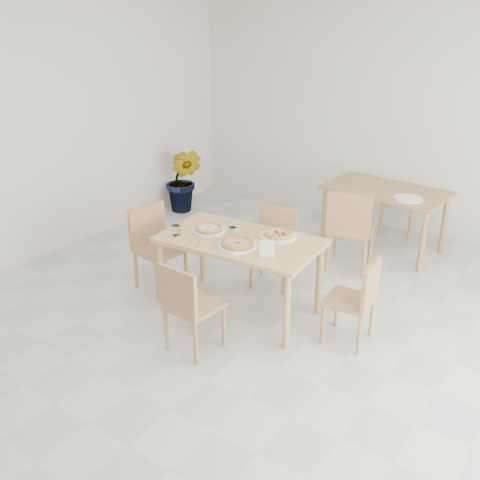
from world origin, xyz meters
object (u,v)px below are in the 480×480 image
Objects in this scene: chair_east at (358,297)px; chair_north at (275,240)px; chair_west at (155,242)px; chair_back_s at (350,225)px; plate_mushroom at (209,231)px; chair_south at (188,303)px; potted_plant at (184,180)px; plate_pepperoni at (278,236)px; main_table at (240,248)px; chair_back_n at (406,193)px; pizza_pepperoni at (278,234)px; plate_margherita at (238,246)px; plate_empty at (408,199)px; tumbler_a at (233,232)px; tumbler_b at (176,230)px; pizza_margherita at (238,243)px; napkin_holder at (267,250)px; second_table at (386,196)px; pizza_mushroom at (209,228)px.

chair_north is at bearing -120.96° from chair_east.
chair_back_s is (1.46, 1.45, 0.05)m from chair_west.
plate_mushroom is at bearing -88.25° from chair_east.
chair_north is 1.32m from chair_east.
chair_south is 0.89× the size of potted_plant.
potted_plant reaches higher than plate_pepperoni.
plate_mushroom is at bearing -59.56° from chair_south.
chair_back_n is (0.53, 2.89, -0.15)m from main_table.
chair_north reaches higher than pizza_pepperoni.
plate_margherita and plate_empty have the same top height.
tumbler_a is at bearing -40.43° from potted_plant.
tumbler_b reaches higher than plate_empty.
chair_west reaches higher than chair_north.
tumbler_a reaches higher than main_table.
chair_east is 2.28× the size of plate_pepperoni.
plate_mushroom is 2.31m from plate_empty.
main_table is 0.22m from pizza_margherita.
potted_plant is at bearing 118.24° from napkin_holder.
chair_north reaches higher than second_table.
plate_empty is at bearing -30.64° from second_table.
chair_back_s reaches higher than potted_plant.
tumbler_b is 0.11× the size of chair_back_n.
plate_margherita is 3.64× the size of tumbler_b.
plate_pepperoni is (0.33, -0.49, 0.29)m from chair_north.
plate_mushroom is 3.44× the size of tumbler_a.
napkin_holder is 3.37m from potted_plant.
potted_plant reaches higher than chair_north.
chair_south is 2.21m from chair_back_s.
plate_mushroom is 2.69m from potted_plant.
chair_south is 2.34× the size of plate_margherita.
chair_back_n is 2.97m from potted_plant.
potted_plant is at bearing 147.29° from plate_pepperoni.
tumbler_a is 0.30× the size of plate_empty.
chair_east is 1.86m from plate_empty.
main_table is 4.46× the size of plate_pepperoni.
tumbler_a is (-0.17, 0.16, 0.01)m from pizza_margherita.
pizza_margherita is at bearing -95.48° from chair_north.
pizza_margherita is (0.08, -0.16, 0.12)m from main_table.
pizza_pepperoni is 3.30× the size of tumbler_a.
chair_west is 0.60m from tumbler_b.
second_table is (0.26, 1.94, -0.10)m from plate_pepperoni.
napkin_holder reaches higher than pizza_mushroom.
main_table is at bearing -75.84° from chair_west.
napkin_holder is (0.15, -0.43, 0.06)m from plate_pepperoni.
chair_west is at bearing 179.07° from main_table.
chair_back_s is 1.02× the size of potted_plant.
napkin_holder reaches higher than chair_west.
second_table is 1.51× the size of chair_back_s.
plate_pepperoni is at bearing 23.44° from pizza_mushroom.
pizza_pepperoni is (-0.85, 0.10, 0.34)m from chair_east.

